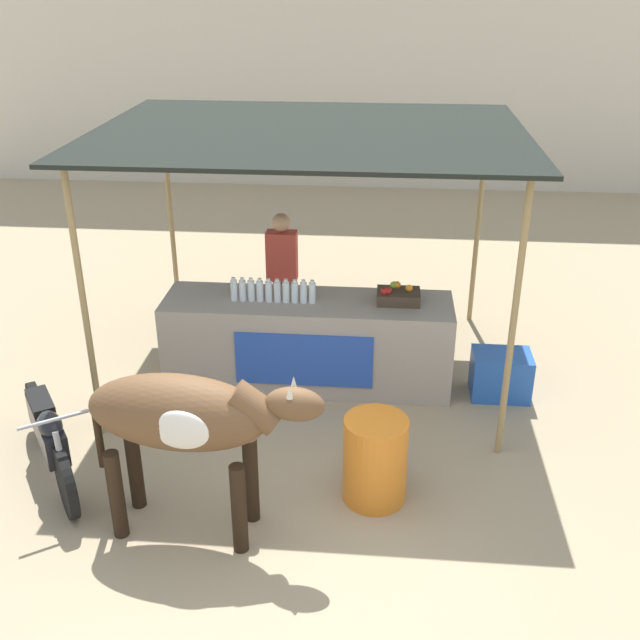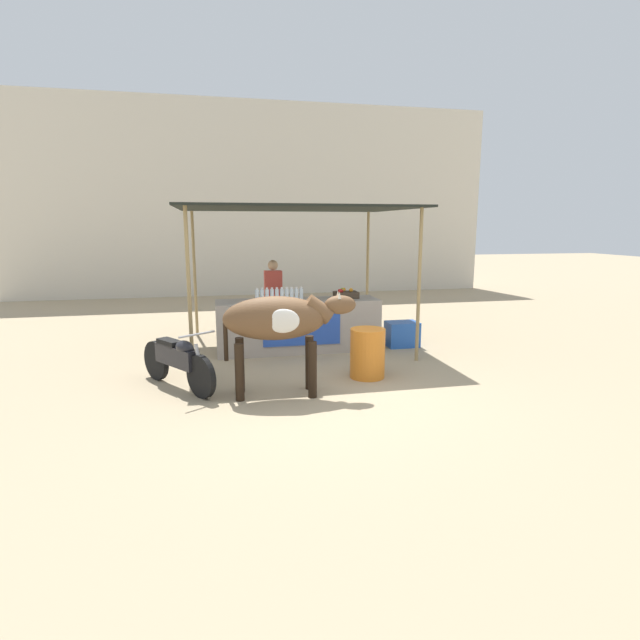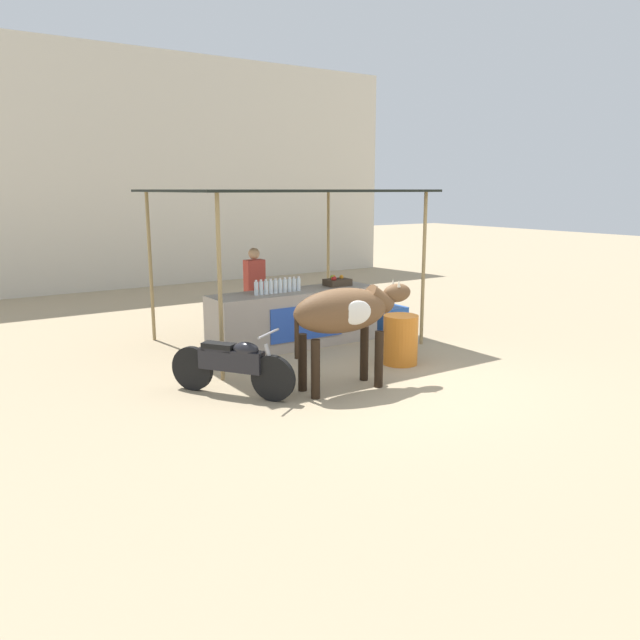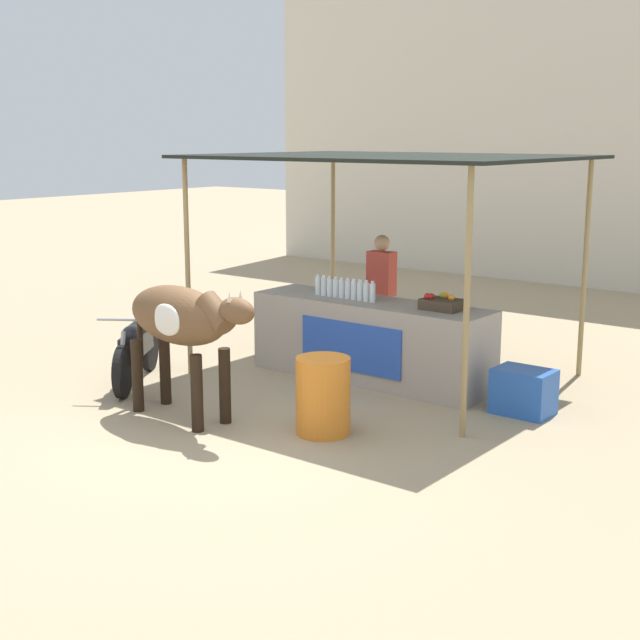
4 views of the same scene
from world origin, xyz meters
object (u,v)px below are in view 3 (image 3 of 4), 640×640
Objects in this scene: cooler_box at (389,319)px; water_barrel at (400,340)px; motorcycle_parked at (233,364)px; cow at (346,314)px; vendor_behind_counter at (255,293)px; fruit_crate at (337,282)px; stall_counter at (295,318)px.

water_barrel is (-1.27, -1.79, 0.14)m from cooler_box.
cooler_box is 0.39× the size of motorcycle_parked.
cooler_box is 0.33× the size of cow.
fruit_crate is at bearing -28.40° from vendor_behind_counter.
vendor_behind_counter is (-0.36, 0.75, 0.37)m from stall_counter.
vendor_behind_counter is at bearing 151.60° from fruit_crate.
cooler_box is at bearing -7.86° from fruit_crate.
vendor_behind_counter is at bearing 160.43° from cooler_box.
fruit_crate reaches higher than water_barrel.
cooler_box is at bearing -2.74° from stall_counter.
fruit_crate is 3.59m from motorcycle_parked.
water_barrel is at bearing -125.38° from cooler_box.
cow is at bearing -160.14° from water_barrel.
motorcycle_parked is at bearing -138.31° from stall_counter.
motorcycle_parked is (-1.70, -2.59, -0.42)m from vendor_behind_counter.
cow is at bearing -122.95° from fruit_crate.
cow is 1.20× the size of motorcycle_parked.
fruit_crate is 2.05m from water_barrel.
water_barrel is 0.50× the size of motorcycle_parked.
vendor_behind_counter reaches higher than cow.
motorcycle_parked is at bearing 158.11° from cow.
cow is at bearing -105.43° from stall_counter.
stall_counter is 5.00× the size of cooler_box.
vendor_behind_counter is 1.08× the size of motorcycle_parked.
cooler_box is at bearing 54.62° from water_barrel.
vendor_behind_counter is at bearing 84.59° from cow.
motorcycle_parked is at bearing -123.27° from vendor_behind_counter.
water_barrel is 1.64m from cow.
cow is (-2.69, -2.30, 0.79)m from cooler_box.
stall_counter is 2.04m from cooler_box.
motorcycle_parked is at bearing -147.69° from fruit_crate.
vendor_behind_counter reaches higher than water_barrel.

